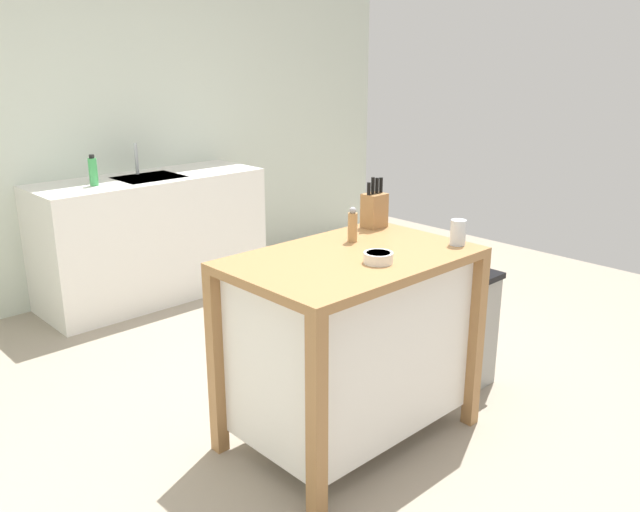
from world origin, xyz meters
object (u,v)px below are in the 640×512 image
Objects in this scene: sink_faucet at (136,159)px; bowl_ceramic_wide at (378,257)px; kitchen_island at (351,338)px; knife_block at (374,209)px; bottle_spray_cleaner at (93,171)px; pepper_grinder at (353,225)px; trash_bin at (460,330)px; drinking_cup at (458,232)px.

bowl_ceramic_wide is at bearing -96.64° from sink_faucet.
knife_block reaches higher than kitchen_island.
kitchen_island is at bearing -87.04° from bottle_spray_cleaner.
knife_block reaches higher than pepper_grinder.
bottle_spray_cleaner is at bearing 105.02° from knife_block.
kitchen_island is 2.50m from sink_faucet.
trash_bin is 2.61m from sink_faucet.
bottle_spray_cleaner is at bearing 92.96° from kitchen_island.
pepper_grinder reaches higher than kitchen_island.
sink_faucet reaches higher than pepper_grinder.
sink_faucet is (-0.16, 2.65, 0.05)m from drinking_cup.
trash_bin is at bearing 7.42° from bowl_ceramic_wide.
pepper_grinder is at bearing -82.69° from bottle_spray_cleaner.
knife_block is 2.19× the size of drinking_cup.
bowl_ceramic_wide reaches higher than trash_bin.
pepper_grinder is (-0.31, 0.36, 0.02)m from drinking_cup.
kitchen_island is at bearing -148.98° from knife_block.
kitchen_island is 0.51m from pepper_grinder.
knife_block is at bearing 31.02° from kitchen_island.
drinking_cup is at bearing -76.79° from bottle_spray_cleaner.
kitchen_island is 2.29m from bottle_spray_cleaner.
knife_block reaches higher than drinking_cup.
trash_bin is 2.54m from bottle_spray_cleaner.
drinking_cup reaches higher than kitchen_island.
trash_bin is (0.78, -0.05, -0.18)m from kitchen_island.
bowl_ceramic_wide is 2.60m from sink_faucet.
pepper_grinder is at bearing 43.47° from kitchen_island.
pepper_grinder is 0.92m from trash_bin.
trash_bin is (0.32, 0.17, -0.63)m from drinking_cup.
bowl_ceramic_wide is at bearing -136.03° from knife_block.
bottle_spray_cleaner reaches higher than pepper_grinder.
kitchen_island is 0.44m from bowl_ceramic_wide.
sink_faucet is (0.30, 2.58, 0.08)m from bowl_ceramic_wide.
bottle_spray_cleaner is at bearing 92.76° from bowl_ceramic_wide.
knife_block is 2.18m from sink_faucet.
knife_block is at bearing 21.87° from pepper_grinder.
bowl_ceramic_wide is 0.19× the size of trash_bin.
drinking_cup is 0.53× the size of sink_faucet.
bottle_spray_cleaner reaches higher than drinking_cup.
knife_block is 2.05m from bottle_spray_cleaner.
knife_block is 1.55× the size of pepper_grinder.
drinking_cup reaches higher than trash_bin.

